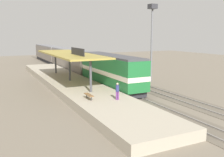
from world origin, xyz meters
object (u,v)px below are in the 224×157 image
object	(u,v)px
passenger_carriage_front	(71,60)
light_mast	(152,27)
locomotive	(111,71)
passenger_carriage_rear	(48,53)
platform_bench	(89,95)
person_waiting	(117,90)

from	to	relation	value
passenger_carriage_front	light_mast	size ratio (longest dim) A/B	1.71
locomotive	passenger_carriage_front	world-z (taller)	locomotive
locomotive	passenger_carriage_rear	distance (m)	38.80
locomotive	light_mast	world-z (taller)	light_mast
platform_bench	locomotive	distance (m)	9.58
light_mast	person_waiting	bearing A→B (deg)	-136.85
platform_bench	passenger_carriage_rear	distance (m)	46.59
locomotive	passenger_carriage_front	xyz separation A→B (m)	(0.00, 18.00, -0.10)
passenger_carriage_front	light_mast	distance (m)	18.94
platform_bench	passenger_carriage_rear	xyz separation A→B (m)	(6.00, 46.19, 0.97)
passenger_carriage_front	light_mast	bearing A→B (deg)	-64.23
locomotive	person_waiting	size ratio (longest dim) A/B	8.44
passenger_carriage_rear	locomotive	bearing A→B (deg)	-90.00
platform_bench	light_mast	bearing A→B (deg)	33.79
person_waiting	light_mast	bearing A→B (deg)	43.15
platform_bench	passenger_carriage_rear	bearing A→B (deg)	82.60
person_waiting	locomotive	bearing A→B (deg)	68.09
passenger_carriage_rear	person_waiting	xyz separation A→B (m)	(-3.53, -47.58, -0.46)
light_mast	passenger_carriage_rear	bearing A→B (deg)	101.92
locomotive	passenger_carriage_front	bearing A→B (deg)	90.00
platform_bench	passenger_carriage_rear	world-z (taller)	passenger_carriage_rear
person_waiting	passenger_carriage_front	bearing A→B (deg)	82.49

